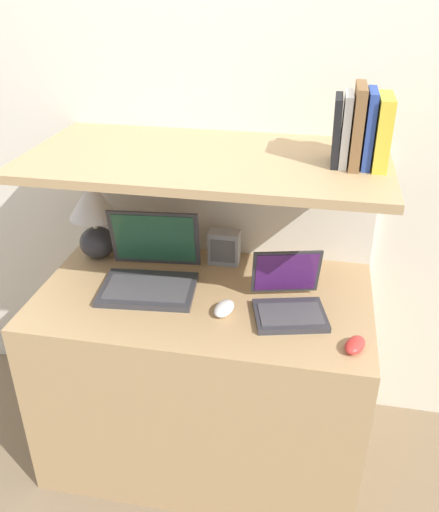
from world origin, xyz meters
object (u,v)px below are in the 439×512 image
object	(u,v)px
table_lamp	(94,214)
second_mouse	(355,345)
book_blue	(369,129)
book_black	(337,130)
computer_mouse	(224,308)
book_white	(346,129)
router_box	(224,247)
book_brown	(357,126)
laptop_large	(150,271)
book_yellow	(382,132)
laptop_small	(289,300)

from	to	relation	value
table_lamp	second_mouse	bearing A→B (deg)	-22.57
book_blue	book_black	distance (m)	0.09
computer_mouse	book_white	bearing A→B (deg)	27.26
router_box	book_black	world-z (taller)	book_black
book_blue	router_box	bearing A→B (deg)	160.41
book_brown	book_black	bearing A→B (deg)	180.00
laptop_large	book_brown	distance (m)	0.85
book_yellow	book_blue	size ratio (longest dim) A/B	0.94
book_yellow	computer_mouse	bearing A→B (deg)	-158.61
laptop_small	book_brown	world-z (taller)	book_brown
second_mouse	book_black	size ratio (longest dim) A/B	0.53
table_lamp	book_blue	world-z (taller)	book_blue
book_white	book_black	bearing A→B (deg)	180.00
table_lamp	second_mouse	size ratio (longest dim) A/B	2.93
router_box	book_yellow	bearing A→B (deg)	-18.18
book_yellow	book_black	world-z (taller)	book_yellow
computer_mouse	router_box	size ratio (longest dim) A/B	0.85
second_mouse	book_blue	size ratio (longest dim) A/B	0.48
laptop_small	computer_mouse	size ratio (longest dim) A/B	2.50
laptop_small	book_black	world-z (taller)	book_black
book_brown	book_white	size ratio (longest dim) A/B	1.11
table_lamp	book_black	distance (m)	0.96
laptop_large	book_brown	world-z (taller)	book_brown
laptop_large	table_lamp	bearing A→B (deg)	148.24
laptop_large	second_mouse	world-z (taller)	laptop_large
computer_mouse	second_mouse	xyz separation A→B (m)	(0.42, -0.12, -0.00)
table_lamp	laptop_large	bearing A→B (deg)	-31.76
computer_mouse	book_black	size ratio (longest dim) A/B	0.55
table_lamp	book_white	world-z (taller)	book_white
laptop_large	book_brown	size ratio (longest dim) A/B	1.50
book_white	table_lamp	bearing A→B (deg)	172.39
laptop_large	book_yellow	distance (m)	0.90
second_mouse	book_black	xyz separation A→B (m)	(-0.11, 0.29, 0.56)
computer_mouse	laptop_small	bearing A→B (deg)	13.17
computer_mouse	book_yellow	bearing A→B (deg)	21.39
table_lamp	book_yellow	size ratio (longest dim) A/B	1.49
laptop_small	second_mouse	xyz separation A→B (m)	(0.21, -0.16, -0.03)
table_lamp	computer_mouse	xyz separation A→B (m)	(0.56, -0.29, -0.17)
second_mouse	book_brown	distance (m)	0.65
computer_mouse	router_box	world-z (taller)	router_box
laptop_small	book_black	size ratio (longest dim) A/B	1.37
book_blue	book_white	bearing A→B (deg)	-180.00
laptop_small	router_box	bearing A→B (deg)	133.22
laptop_large	book_brown	bearing A→B (deg)	4.02
laptop_large	computer_mouse	size ratio (longest dim) A/B	3.19
router_box	book_yellow	world-z (taller)	book_yellow
router_box	book_blue	world-z (taller)	book_blue
laptop_large	book_black	bearing A→B (deg)	4.41
second_mouse	book_black	bearing A→B (deg)	111.37
computer_mouse	second_mouse	distance (m)	0.43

